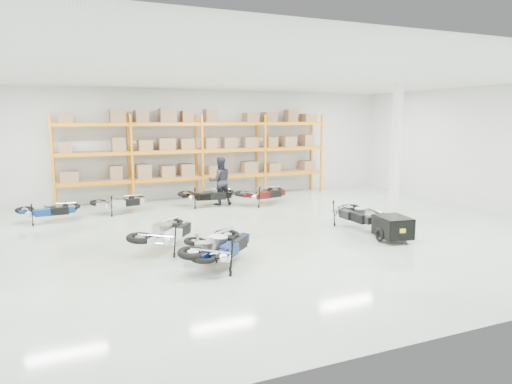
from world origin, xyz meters
name	(u,v)px	position (x,y,z in m)	size (l,w,h in m)	color
room	(262,157)	(0.00, 0.00, 2.25)	(18.00, 18.00, 18.00)	silver
pallet_rack	(199,145)	(0.00, 6.45, 2.26)	(11.28, 0.98, 3.62)	orange
structural_column	(396,151)	(5.20, 0.50, 2.25)	(0.25, 0.25, 4.50)	white
moto_blue_centre	(221,240)	(-2.06, -2.38, 0.60)	(0.88, 1.97, 1.21)	#061743
moto_silver_left	(166,227)	(-2.94, -0.61, 0.60)	(0.88, 1.97, 1.20)	silver
moto_black_far_left	(208,245)	(-2.35, -2.31, 0.50)	(0.73, 1.64, 1.00)	black
moto_touring_right	(358,210)	(2.95, -0.61, 0.58)	(0.84, 1.89, 1.15)	black
trailer	(393,227)	(2.95, -2.21, 0.40)	(0.91, 1.66, 0.68)	black
moto_back_a	(48,207)	(-5.78, 4.02, 0.51)	(0.75, 1.68, 1.02)	navy
moto_back_b	(120,199)	(-3.47, 4.60, 0.52)	(0.75, 1.69, 1.03)	#A7ACB0
moto_back_c	(207,191)	(-0.25, 4.62, 0.57)	(0.83, 1.88, 1.15)	black
moto_back_d	(263,190)	(1.85, 4.10, 0.57)	(0.84, 1.88, 1.15)	#470E0E
person_back	(220,181)	(0.32, 4.75, 0.94)	(0.91, 0.71, 1.87)	black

